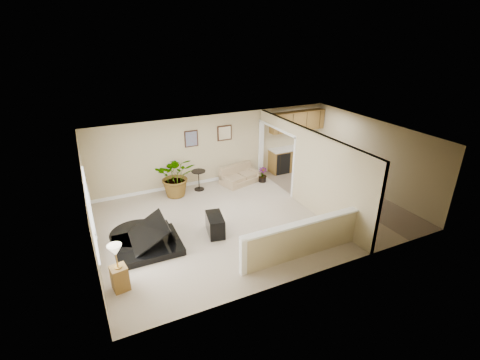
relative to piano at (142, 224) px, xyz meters
name	(u,v)px	position (x,y,z in m)	size (l,w,h in m)	color
floor	(254,216)	(3.34, 0.16, -0.66)	(9.00, 9.00, 0.00)	beige
back_wall	(217,148)	(3.34, 3.16, 0.59)	(9.00, 0.04, 2.50)	#C5B286
front_wall	(318,228)	(3.34, -2.84, 0.59)	(9.00, 0.04, 2.50)	#C5B286
left_wall	(89,210)	(-1.16, 0.16, 0.59)	(0.04, 6.00, 2.50)	#C5B286
right_wall	(372,156)	(7.84, 0.16, 0.59)	(0.04, 6.00, 2.50)	#C5B286
ceiling	(256,137)	(3.34, 0.16, 1.84)	(9.00, 6.00, 0.04)	silver
kitchen_vinyl	(336,196)	(6.49, 0.16, -0.66)	(2.70, 6.00, 0.01)	tan
interior_partition	(302,167)	(5.14, 0.42, 0.56)	(0.18, 5.99, 2.50)	#C5B286
pony_half_wall	(301,239)	(3.42, -2.14, -0.14)	(3.42, 0.22, 1.00)	#C5B286
left_window	(90,212)	(-1.14, -0.34, 0.79)	(0.05, 2.15, 1.45)	white
wall_art_left	(191,139)	(2.39, 3.13, 1.09)	(0.48, 0.04, 0.58)	#371F14
wall_mirror	(225,133)	(3.64, 3.13, 1.14)	(0.55, 0.04, 0.55)	#371F14
kitchen_cabinets	(294,149)	(6.53, 2.90, 0.21)	(2.36, 0.65, 2.33)	olive
piano	(142,224)	(0.00, 0.00, 0.00)	(2.00, 2.06, 1.58)	black
piano_bench	(215,225)	(1.90, -0.24, -0.38)	(0.42, 0.83, 0.55)	black
loveseat	(240,174)	(4.03, 2.65, -0.35)	(1.62, 1.16, 0.81)	tan
accent_table	(199,178)	(2.44, 2.66, -0.20)	(0.49, 0.49, 0.71)	black
palm_plant	(176,176)	(1.62, 2.55, 0.05)	(1.61, 1.50, 1.45)	black
small_plant	(262,176)	(4.79, 2.32, -0.42)	(0.40, 0.40, 0.55)	black
lamp_stand	(119,271)	(-0.80, -1.45, -0.18)	(0.38, 0.38, 1.14)	olive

